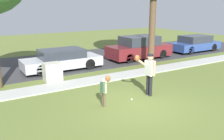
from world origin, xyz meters
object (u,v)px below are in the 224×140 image
at_px(parked_sedan_silver, 62,60).
at_px(parked_wagon_blue, 195,44).
at_px(baseball, 132,99).
at_px(utility_cabinet, 53,72).
at_px(person_adult, 149,70).
at_px(person_child, 105,88).
at_px(parked_suv_maroon, 139,48).

distance_m(parked_sedan_silver, parked_wagon_blue, 11.66).
distance_m(baseball, utility_cabinet, 4.64).
height_order(person_adult, person_child, person_adult).
height_order(baseball, parked_wagon_blue, parked_wagon_blue).
height_order(person_adult, utility_cabinet, person_adult).
relative_size(baseball, parked_wagon_blue, 0.02).
bearing_deg(parked_wagon_blue, person_child, 26.50).
bearing_deg(parked_wagon_blue, person_adult, 31.06).
xyz_separation_m(person_child, utility_cabinet, (-0.66, 4.14, -0.26)).
bearing_deg(person_child, parked_wagon_blue, 25.54).
xyz_separation_m(parked_sedan_silver, parked_suv_maroon, (5.87, 0.14, 0.17)).
relative_size(person_adult, parked_suv_maroon, 0.38).
bearing_deg(person_adult, parked_sedan_silver, -76.16).
distance_m(baseball, parked_wagon_blue, 12.63).
xyz_separation_m(utility_cabinet, parked_wagon_blue, (12.86, 1.94, 0.19)).
distance_m(utility_cabinet, parked_sedan_silver, 2.25).
bearing_deg(utility_cabinet, person_child, -80.99).
xyz_separation_m(parked_suv_maroon, parked_wagon_blue, (5.79, -0.09, -0.13)).
xyz_separation_m(baseball, parked_suv_maroon, (5.21, 6.26, 0.75)).
height_order(person_child, parked_sedan_silver, parked_sedan_silver).
height_order(person_adult, parked_sedan_silver, person_adult).
bearing_deg(parked_suv_maroon, person_child, 43.94).
distance_m(person_adult, parked_wagon_blue, 11.77).
distance_m(person_adult, parked_suv_maroon, 7.51).
bearing_deg(parked_suv_maroon, baseball, 50.25).
distance_m(utility_cabinet, parked_wagon_blue, 13.01).
relative_size(person_adult, baseball, 24.00).
bearing_deg(person_adult, utility_cabinet, -56.91).
distance_m(utility_cabinet, parked_suv_maroon, 7.36).
distance_m(person_child, parked_suv_maroon, 8.90).
bearing_deg(person_child, parked_sedan_silver, 83.93).
bearing_deg(parked_sedan_silver, utility_cabinet, 57.70).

